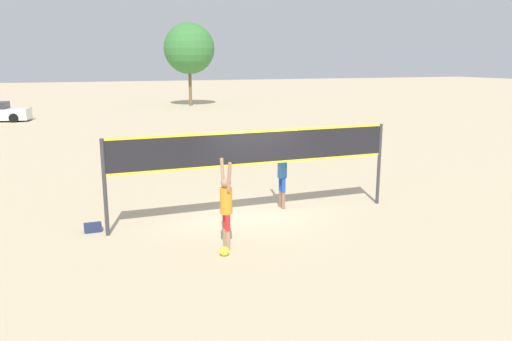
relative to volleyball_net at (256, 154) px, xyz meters
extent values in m
plane|color=#C6B28C|center=(0.00, 0.00, -1.82)|extent=(200.00, 200.00, 0.00)
cylinder|color=#38383D|center=(-4.00, 0.00, -0.59)|extent=(0.10, 0.10, 2.45)
cylinder|color=#38383D|center=(4.00, 0.00, -0.59)|extent=(0.10, 0.10, 2.45)
cube|color=black|center=(0.00, 0.00, 0.17)|extent=(7.89, 0.02, 0.94)
cube|color=yellow|center=(0.00, 0.00, 0.61)|extent=(7.89, 0.03, 0.06)
cube|color=yellow|center=(0.00, 0.00, -0.27)|extent=(7.89, 0.03, 0.06)
cylinder|color=tan|center=(-1.49, -2.06, -1.58)|extent=(0.11, 0.11, 0.47)
cylinder|color=red|center=(-1.49, -2.06, -1.15)|extent=(0.12, 0.12, 0.39)
cylinder|color=tan|center=(-1.49, -1.86, -1.58)|extent=(0.11, 0.11, 0.47)
cylinder|color=red|center=(-1.49, -1.86, -1.15)|extent=(0.12, 0.12, 0.39)
cylinder|color=orange|center=(-1.49, -1.96, -0.66)|extent=(0.28, 0.28, 0.61)
sphere|color=tan|center=(-1.49, -1.96, -0.23)|extent=(0.24, 0.24, 0.24)
cylinder|color=tan|center=(-1.49, -2.20, -0.05)|extent=(0.08, 0.22, 0.68)
cylinder|color=tan|center=(-1.49, -1.72, -0.05)|extent=(0.08, 0.22, 0.68)
cylinder|color=#8C664C|center=(1.07, 0.71, -1.56)|extent=(0.11, 0.11, 0.51)
cylinder|color=#1E47A5|center=(1.07, 0.71, -1.10)|extent=(0.12, 0.12, 0.42)
cylinder|color=#8C664C|center=(1.07, 0.51, -1.56)|extent=(0.11, 0.11, 0.51)
cylinder|color=#1E47A5|center=(1.07, 0.51, -1.10)|extent=(0.12, 0.12, 0.42)
cylinder|color=#3372BF|center=(1.07, 0.61, -0.57)|extent=(0.28, 0.28, 0.65)
sphere|color=#8C664C|center=(1.07, 0.61, -0.11)|extent=(0.25, 0.25, 0.25)
cylinder|color=#8C664C|center=(1.07, 0.86, 0.09)|extent=(0.08, 0.23, 0.73)
cylinder|color=#8C664C|center=(1.07, 0.37, 0.09)|extent=(0.08, 0.23, 0.73)
sphere|color=yellow|center=(-1.67, -2.35, -1.71)|extent=(0.22, 0.22, 0.22)
cube|color=navy|center=(-4.33, 0.42, -1.71)|extent=(0.43, 0.25, 0.22)
cylinder|color=black|center=(-7.79, 28.52, -1.50)|extent=(0.67, 0.34, 0.64)
cylinder|color=black|center=(-8.11, 26.87, -1.50)|extent=(0.67, 0.34, 0.64)
cylinder|color=brown|center=(6.96, 35.72, 0.25)|extent=(0.30, 0.30, 4.13)
sphere|color=#387A38|center=(6.96, 35.72, 3.65)|extent=(4.86, 4.86, 4.86)
camera|label=1|loc=(-4.81, -12.43, 2.46)|focal=35.00mm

